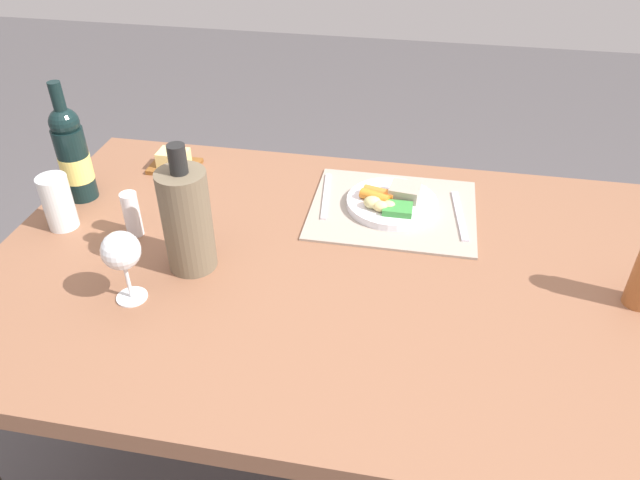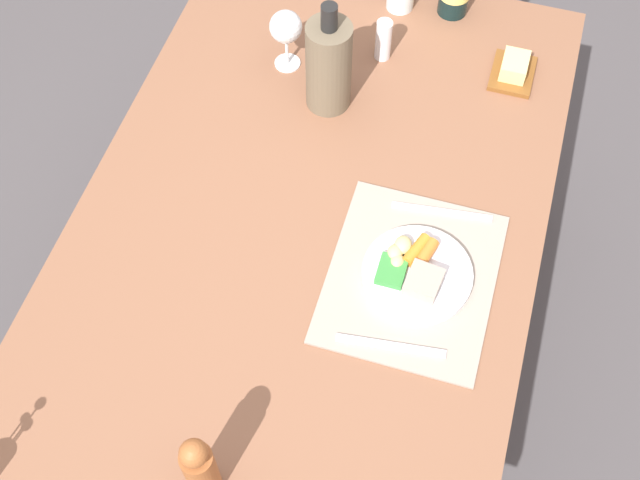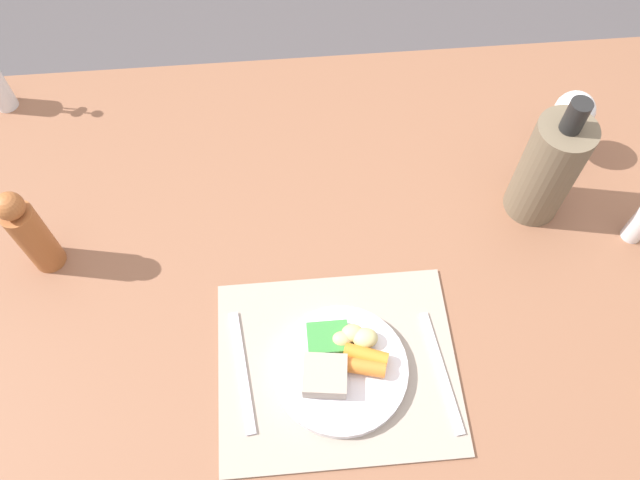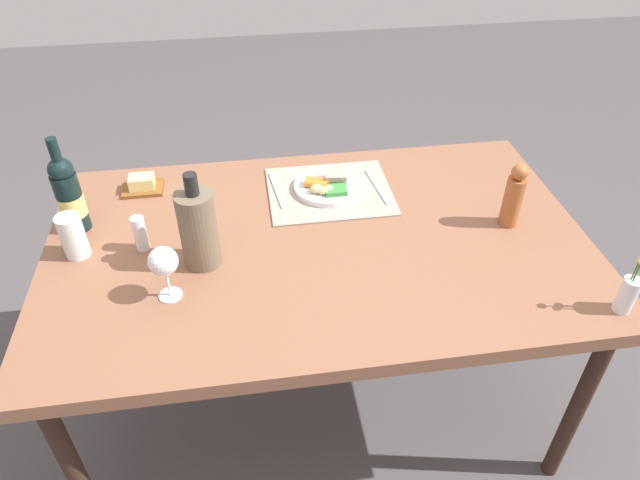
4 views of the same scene
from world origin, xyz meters
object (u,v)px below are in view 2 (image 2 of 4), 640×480
object	(u,v)px
cooler_bottle	(329,65)
salt_shaker	(383,40)
fork	(391,346)
wine_glass	(286,28)
pepper_mill	(200,469)
butter_dish	(514,69)
dinner_plate	(416,272)
knife	(442,212)
dining_table	(308,235)

from	to	relation	value
cooler_bottle	salt_shaker	xyz separation A→B (m)	(0.17, -0.09, -0.06)
fork	wine_glass	bearing A→B (deg)	25.79
cooler_bottle	pepper_mill	distance (m)	0.92
fork	butter_dish	world-z (taller)	butter_dish
salt_shaker	butter_dish	bearing A→B (deg)	-84.80
cooler_bottle	wine_glass	bearing A→B (deg)	56.26
dinner_plate	knife	distance (m)	0.17
wine_glass	fork	bearing A→B (deg)	-147.36
dining_table	knife	xyz separation A→B (m)	(0.10, -0.27, 0.07)
dinner_plate	salt_shaker	size ratio (longest dim) A/B	2.06
wine_glass	butter_dish	world-z (taller)	wine_glass
dinner_plate	butter_dish	xyz separation A→B (m)	(0.61, -0.10, -0.00)
dinner_plate	fork	xyz separation A→B (m)	(-0.17, 0.01, -0.01)
cooler_bottle	pepper_mill	xyz separation A→B (m)	(-0.92, -0.04, -0.02)
salt_shaker	pepper_mill	size ratio (longest dim) A/B	0.53
knife	cooler_bottle	distance (m)	0.41
wine_glass	cooler_bottle	size ratio (longest dim) A/B	0.55
fork	knife	distance (m)	0.34
cooler_bottle	knife	bearing A→B (deg)	-126.30
cooler_bottle	dining_table	bearing A→B (deg)	-170.97
salt_shaker	cooler_bottle	bearing A→B (deg)	153.78
dining_table	butter_dish	world-z (taller)	butter_dish
cooler_bottle	pepper_mill	world-z (taller)	cooler_bottle
wine_glass	pepper_mill	distance (m)	1.02
butter_dish	pepper_mill	size ratio (longest dim) A/B	0.63
dinner_plate	butter_dish	bearing A→B (deg)	-9.13
knife	cooler_bottle	size ratio (longest dim) A/B	0.74
salt_shaker	pepper_mill	distance (m)	1.10
wine_glass	pepper_mill	size ratio (longest dim) A/B	0.76
dinner_plate	cooler_bottle	size ratio (longest dim) A/B	0.78
dining_table	knife	distance (m)	0.29
dinner_plate	salt_shaker	world-z (taller)	salt_shaker
wine_glass	cooler_bottle	distance (m)	0.15
dining_table	knife	bearing A→B (deg)	-69.68
dining_table	dinner_plate	distance (m)	0.27
pepper_mill	butter_dish	bearing A→B (deg)	-17.53
butter_dish	fork	bearing A→B (deg)	172.11
fork	cooler_bottle	world-z (taller)	cooler_bottle
fork	cooler_bottle	size ratio (longest dim) A/B	0.74
salt_shaker	knife	bearing A→B (deg)	-150.10
dining_table	salt_shaker	size ratio (longest dim) A/B	14.63
dinner_plate	salt_shaker	bearing A→B (deg)	20.54
knife	fork	bearing A→B (deg)	168.27
butter_dish	cooler_bottle	bearing A→B (deg)	116.88
dinner_plate	dining_table	bearing A→B (deg)	74.67
knife	cooler_bottle	xyz separation A→B (m)	(0.24, 0.32, 0.11)
dining_table	pepper_mill	size ratio (longest dim) A/B	7.70
fork	wine_glass	xyz separation A→B (m)	(0.66, 0.42, 0.11)
dinner_plate	pepper_mill	size ratio (longest dim) A/B	1.08
salt_shaker	dinner_plate	bearing A→B (deg)	-159.46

